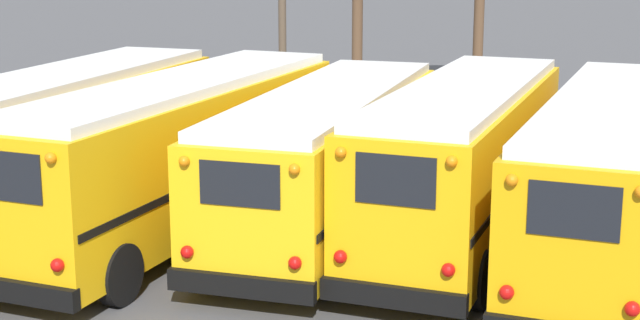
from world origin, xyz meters
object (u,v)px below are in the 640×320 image
(school_bus_2, at_px, (329,154))
(school_bus_4, at_px, (609,173))
(school_bus_0, at_px, (52,145))
(school_bus_1, at_px, (181,150))
(school_bus_3, at_px, (464,158))

(school_bus_2, distance_m, school_bus_4, 5.64)
(school_bus_0, bearing_deg, school_bus_4, 7.64)
(school_bus_1, height_order, school_bus_2, school_bus_1)
(school_bus_0, xyz_separation_m, school_bus_2, (5.63, 1.70, -0.13))
(school_bus_1, relative_size, school_bus_2, 1.05)
(school_bus_0, xyz_separation_m, school_bus_1, (2.82, 0.47, 0.01))
(school_bus_3, bearing_deg, school_bus_1, -166.85)
(school_bus_1, bearing_deg, school_bus_4, 7.04)
(school_bus_4, bearing_deg, school_bus_1, -172.96)
(school_bus_3, bearing_deg, school_bus_2, -178.35)
(school_bus_2, bearing_deg, school_bus_0, -163.20)
(school_bus_1, distance_m, school_bus_3, 5.79)
(school_bus_0, relative_size, school_bus_4, 1.02)
(school_bus_2, height_order, school_bus_4, school_bus_4)
(school_bus_0, xyz_separation_m, school_bus_4, (11.27, 1.51, -0.02))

